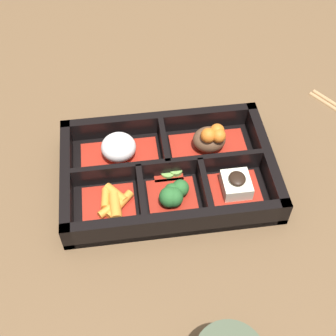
# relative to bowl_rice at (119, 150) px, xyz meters

# --- Properties ---
(ground_plane) EXTENTS (3.00, 3.00, 0.00)m
(ground_plane) POSITION_rel_bowl_rice_xyz_m (0.07, -0.04, -0.03)
(ground_plane) COLOR brown
(bento_base) EXTENTS (0.30, 0.19, 0.01)m
(bento_base) POSITION_rel_bowl_rice_xyz_m (0.07, -0.04, -0.02)
(bento_base) COLOR black
(bento_base) RESTS_ON ground_plane
(bento_rim) EXTENTS (0.30, 0.19, 0.04)m
(bento_rim) POSITION_rel_bowl_rice_xyz_m (0.07, -0.04, -0.01)
(bento_rim) COLOR black
(bento_rim) RESTS_ON ground_plane
(bowl_rice) EXTENTS (0.11, 0.06, 0.04)m
(bowl_rice) POSITION_rel_bowl_rice_xyz_m (0.00, 0.00, 0.00)
(bowl_rice) COLOR maroon
(bowl_rice) RESTS_ON bento_base
(bowl_stew) EXTENTS (0.11, 0.06, 0.05)m
(bowl_stew) POSITION_rel_bowl_rice_xyz_m (0.13, -0.00, 0.00)
(bowl_stew) COLOR maroon
(bowl_stew) RESTS_ON bento_base
(bowl_carrots) EXTENTS (0.07, 0.06, 0.02)m
(bowl_carrots) POSITION_rel_bowl_rice_xyz_m (-0.02, -0.08, -0.01)
(bowl_carrots) COLOR maroon
(bowl_carrots) RESTS_ON bento_base
(bowl_greens) EXTENTS (0.07, 0.06, 0.03)m
(bowl_greens) POSITION_rel_bowl_rice_xyz_m (0.07, -0.09, -0.00)
(bowl_greens) COLOR maroon
(bowl_greens) RESTS_ON bento_base
(bowl_tofu) EXTENTS (0.07, 0.06, 0.03)m
(bowl_tofu) POSITION_rel_bowl_rice_xyz_m (0.15, -0.08, -0.01)
(bowl_tofu) COLOR maroon
(bowl_tofu) RESTS_ON bento_base
(bowl_pickles) EXTENTS (0.04, 0.03, 0.01)m
(bowl_pickles) POSITION_rel_bowl_rice_xyz_m (0.07, -0.04, -0.01)
(bowl_pickles) COLOR maroon
(bowl_pickles) RESTS_ON bento_base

